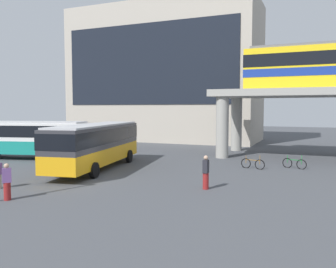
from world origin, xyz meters
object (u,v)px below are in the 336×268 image
at_px(bicycle_brown, 253,164).
at_px(pedestrian_at_kerb, 7,183).
at_px(bicycle_green, 294,164).
at_px(bus_main, 96,141).
at_px(pedestrian_by_bike_rack, 206,173).
at_px(station_building, 164,75).
at_px(bus_secondary, 25,136).

relative_size(bicycle_brown, pedestrian_at_kerb, 1.00).
bearing_deg(bicycle_green, bus_main, -155.92).
xyz_separation_m(bus_main, pedestrian_by_bike_rack, (9.02, -2.99, -1.12)).
height_order(pedestrian_by_bike_rack, pedestrian_at_kerb, pedestrian_by_bike_rack).
relative_size(station_building, pedestrian_by_bike_rack, 13.92).
bearing_deg(pedestrian_by_bike_rack, bus_secondary, 164.09).
distance_m(bus_main, pedestrian_at_kerb, 8.98).
bearing_deg(bicycle_green, station_building, 134.94).
height_order(station_building, bus_main, station_building).
height_order(bicycle_green, pedestrian_by_bike_rack, pedestrian_by_bike_rack).
bearing_deg(bicycle_brown, pedestrian_by_bike_rack, -99.34).
relative_size(station_building, pedestrian_at_kerb, 14.46).
bearing_deg(station_building, bus_secondary, -99.32).
xyz_separation_m(station_building, pedestrian_at_kerb, (6.16, -32.82, -8.10)).
xyz_separation_m(bicycle_brown, pedestrian_at_kerb, (-9.22, -13.38, 0.47)).
distance_m(bicycle_brown, pedestrian_at_kerb, 16.26).
bearing_deg(bus_secondary, bicycle_green, 9.78).
xyz_separation_m(station_building, bus_main, (5.12, -23.98, -6.94)).
bearing_deg(bus_secondary, bicycle_brown, 7.44).
distance_m(bus_secondary, bicycle_green, 22.11).
relative_size(bus_secondary, pedestrian_by_bike_rack, 6.20).
bearing_deg(bicycle_green, bicycle_brown, -155.23).
bearing_deg(bus_main, station_building, 102.05).
relative_size(bicycle_green, bicycle_brown, 0.97).
relative_size(station_building, bicycle_brown, 14.47).
xyz_separation_m(bus_secondary, pedestrian_at_kerb, (9.76, -10.91, -1.16)).
distance_m(bus_main, pedestrian_by_bike_rack, 9.57).
bearing_deg(pedestrian_by_bike_rack, bicycle_brown, 80.66).
bearing_deg(bicycle_brown, bus_main, -156.11).
distance_m(station_building, bicycle_brown, 26.23).
distance_m(station_building, bicycle_green, 27.06).
distance_m(station_building, pedestrian_by_bike_rack, 31.51).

